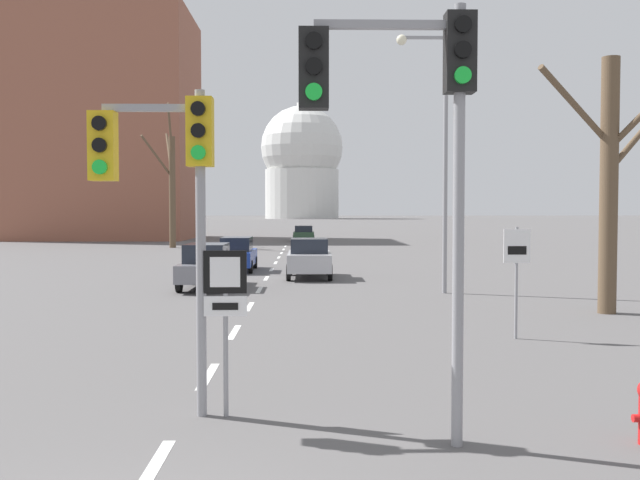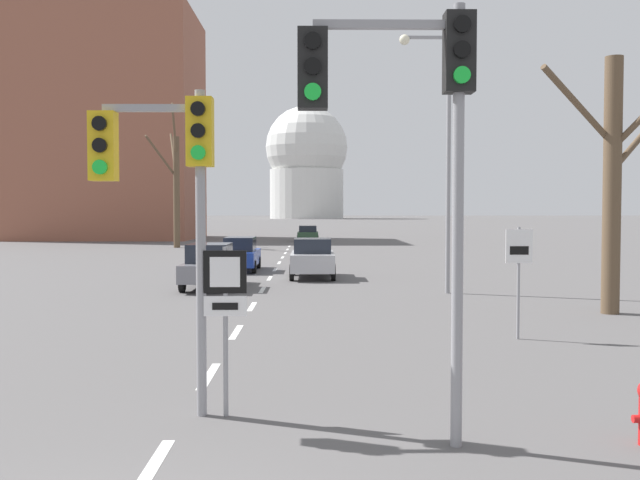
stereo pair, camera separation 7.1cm
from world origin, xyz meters
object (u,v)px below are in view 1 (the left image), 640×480
Objects in this scene: traffic_signal_near_right at (410,113)px; sedan_near_left at (304,233)px; sedan_mid_centre at (309,258)px; route_sign_post at (225,302)px; street_lamp_right at (437,138)px; sedan_far_left at (237,254)px; sedan_near_right at (207,266)px; traffic_signal_centre_tall at (166,171)px; speed_limit_sign at (517,263)px.

sedan_near_left is at bearing 91.51° from traffic_signal_near_right.
sedan_near_left is at bearing 90.62° from sedan_mid_centre.
route_sign_post reaches higher than sedan_near_left.
traffic_signal_near_right is 3.66m from route_sign_post.
street_lamp_right is 13.02m from sedan_far_left.
sedan_mid_centre reaches higher than sedan_near_right.
traffic_signal_near_right is at bearing -74.53° from sedan_near_right.
traffic_signal_centre_tall is 24.28m from sedan_far_left.
sedan_near_right is at bearing 128.42° from speed_limit_sign.
route_sign_post is 16.34m from street_lamp_right.
sedan_near_left is at bearing 95.61° from speed_limit_sign.
sedan_mid_centre is at bearing 45.91° from sedan_near_right.
sedan_far_left is (-7.87, 9.30, -4.60)m from street_lamp_right.
sedan_near_right is (-8.24, 1.73, -4.56)m from street_lamp_right.
sedan_mid_centre is at bearing 128.05° from street_lamp_right.
traffic_signal_centre_tall is at bearing -86.74° from sedan_far_left.
traffic_signal_centre_tall reaches higher than route_sign_post.
route_sign_post is 0.95× the size of speed_limit_sign.
speed_limit_sign reaches higher than sedan_near_right.
traffic_signal_near_right is 58.38m from sedan_near_left.
sedan_mid_centre is at bearing -46.57° from sedan_far_left.
street_lamp_right is at bearing -11.85° from sedan_near_right.
traffic_signal_near_right reaches higher than traffic_signal_centre_tall.
traffic_signal_near_right reaches higher than sedan_mid_centre.
street_lamp_right reaches higher than sedan_far_left.
sedan_near_right is 1.00× the size of sedan_far_left.
street_lamp_right is 1.97× the size of sedan_near_right.
traffic_signal_near_right is 1.21× the size of sedan_near_left.
traffic_signal_centre_tall is 1.91× the size of route_sign_post.
sedan_near_left is 1.09× the size of sedan_mid_centre.
traffic_signal_near_right is at bearing -28.70° from route_sign_post.
sedan_near_left is at bearing 84.70° from sedan_far_left.
traffic_signal_near_right reaches higher than sedan_near_left.
traffic_signal_centre_tall reaches higher than sedan_far_left.
traffic_signal_centre_tall is at bearing -138.51° from speed_limit_sign.
route_sign_post is at bearing -93.47° from sedan_mid_centre.
sedan_mid_centre is (3.81, 3.93, 0.02)m from sedan_near_right.
traffic_signal_centre_tall is 1.81× the size of speed_limit_sign.
traffic_signal_centre_tall is 1.00× the size of sedan_far_left.
sedan_far_left is at bearing -95.30° from sedan_near_left.
sedan_near_right is (-3.41, -40.38, 0.09)m from sedan_near_left.
traffic_signal_centre_tall is at bearing -91.68° from sedan_near_left.
street_lamp_right reaches higher than traffic_signal_centre_tall.
traffic_signal_centre_tall is 1.00× the size of sedan_near_right.
sedan_near_left is (0.85, 56.96, -0.87)m from route_sign_post.
sedan_near_right reaches higher than sedan_far_left.
speed_limit_sign is 0.62× the size of sedan_mid_centre.
street_lamp_right is 2.19× the size of sedan_mid_centre.
sedan_far_left is at bearing 133.43° from sedan_mid_centre.
sedan_near_right is (-8.43, 10.62, -0.87)m from speed_limit_sign.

